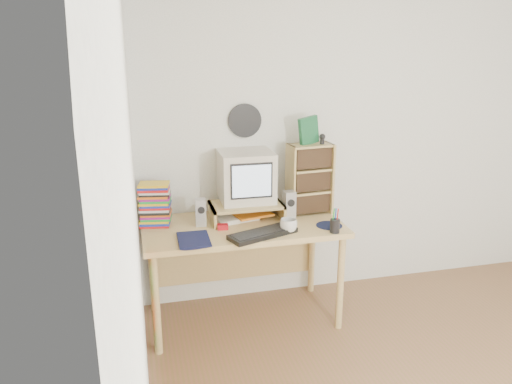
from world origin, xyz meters
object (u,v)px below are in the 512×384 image
dvd_stack (155,205)px  crt_monitor (247,177)px  mug (289,226)px  diary (178,239)px  keyboard (263,234)px  desk (241,239)px  cd_rack (310,179)px

dvd_stack → crt_monitor: bearing=11.6°
mug → diary: size_ratio=0.47×
keyboard → diary: size_ratio=1.90×
keyboard → mug: mug is taller
keyboard → diary: 0.56m
desk → crt_monitor: bearing=51.8°
cd_rack → diary: (-1.02, -0.36, -0.24)m
desk → keyboard: bearing=-75.0°
desk → keyboard: size_ratio=2.97×
dvd_stack → mug: 0.94m
cd_rack → diary: 1.10m
crt_monitor → dvd_stack: size_ratio=1.32×
desk → diary: bearing=-148.2°
keyboard → diary: bearing=158.6°
keyboard → mug: 0.19m
keyboard → diary: (-0.56, 0.01, 0.01)m
cd_rack → mug: bearing=-133.3°
dvd_stack → diary: size_ratio=1.17×
cd_rack → diary: size_ratio=2.12×
desk → crt_monitor: crt_monitor is taller
crt_monitor → cd_rack: bearing=-1.8°
desk → diary: size_ratio=5.64×
desk → mug: bearing=-46.4°
crt_monitor → diary: (-0.55, -0.38, -0.28)m
dvd_stack → cd_rack: size_ratio=0.55×
diary → crt_monitor: bearing=36.3°
keyboard → cd_rack: (0.46, 0.37, 0.25)m
keyboard → mug: (0.19, 0.03, 0.03)m
crt_monitor → keyboard: (0.01, -0.40, -0.29)m
cd_rack → mug: (-0.27, -0.35, -0.22)m
mug → desk: bearing=133.6°
crt_monitor → dvd_stack: (-0.66, -0.02, -0.16)m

